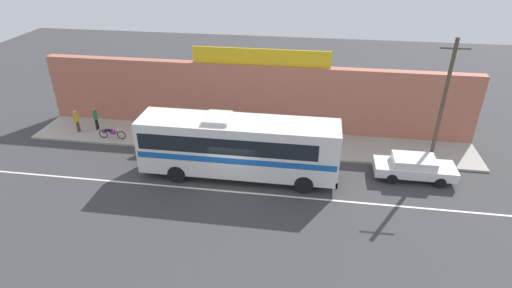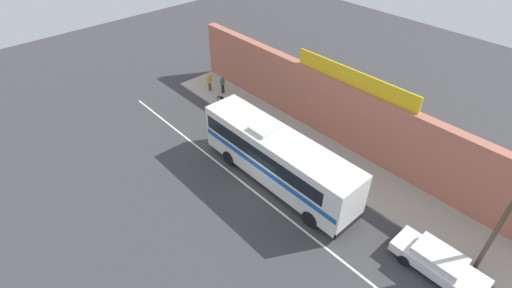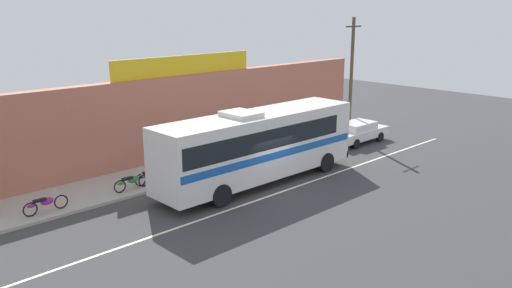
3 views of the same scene
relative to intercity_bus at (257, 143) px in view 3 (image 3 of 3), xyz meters
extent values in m
plane|color=#3A3A3D|center=(-0.08, -0.93, -2.07)|extent=(70.00, 70.00, 0.00)
cube|color=#A8A399|center=(-0.08, 4.27, -2.00)|extent=(30.00, 3.60, 0.14)
cube|color=#B26651|center=(-0.08, 6.42, 0.33)|extent=(30.00, 0.70, 4.80)
cube|color=gold|center=(0.46, 6.42, 3.28)|extent=(9.35, 0.12, 1.10)
cube|color=silver|center=(-0.08, -1.73, -2.06)|extent=(30.00, 0.14, 0.01)
cube|color=silver|center=(0.08, 0.00, -0.07)|extent=(11.39, 2.51, 3.10)
cube|color=black|center=(-0.37, 0.00, 0.48)|extent=(10.02, 2.53, 0.96)
cube|color=#1956B2|center=(0.08, 0.00, -0.37)|extent=(11.16, 2.53, 0.36)
cube|color=black|center=(5.75, 0.00, 0.38)|extent=(0.04, 2.26, 1.40)
cube|color=black|center=(5.74, 0.00, -1.44)|extent=(0.12, 2.51, 0.36)
cube|color=silver|center=(-1.06, 0.00, 1.60)|extent=(1.40, 1.76, 0.24)
cylinder|color=black|center=(3.95, 1.17, -1.55)|extent=(1.04, 0.32, 1.04)
cylinder|color=black|center=(3.95, -1.17, -1.55)|extent=(1.04, 0.32, 1.04)
cylinder|color=black|center=(-3.34, 1.17, -1.55)|extent=(1.04, 0.32, 1.04)
cylinder|color=black|center=(-3.34, -1.17, -1.55)|extent=(1.04, 0.32, 1.04)
cube|color=silver|center=(10.25, 1.27, -1.46)|extent=(4.57, 1.73, 0.56)
cube|color=silver|center=(10.15, 1.27, -0.94)|extent=(2.38, 1.55, 0.48)
cube|color=black|center=(11.02, 1.27, -0.97)|extent=(0.21, 1.45, 0.34)
cylinder|color=black|center=(11.57, 2.08, -1.76)|extent=(0.62, 0.20, 0.62)
cylinder|color=black|center=(11.57, 0.45, -1.76)|extent=(0.62, 0.20, 0.62)
cylinder|color=black|center=(8.92, 2.08, -1.76)|extent=(0.62, 0.20, 0.62)
cylinder|color=black|center=(8.92, 0.45, -1.76)|extent=(0.62, 0.20, 0.62)
cylinder|color=brown|center=(11.52, 2.92, 1.96)|extent=(0.22, 0.22, 7.77)
cylinder|color=brown|center=(11.52, 2.92, 5.25)|extent=(1.60, 0.10, 0.10)
torus|color=black|center=(-4.59, 3.11, -1.62)|extent=(0.62, 0.06, 0.62)
torus|color=black|center=(-5.88, 3.11, -1.62)|extent=(0.62, 0.06, 0.62)
cylinder|color=silver|center=(-4.67, 3.11, -1.32)|extent=(0.34, 0.04, 0.65)
cylinder|color=silver|center=(-4.77, 3.11, -1.00)|extent=(0.03, 0.56, 0.03)
ellipsoid|color=#237F38|center=(-5.17, 3.11, -1.44)|extent=(0.56, 0.22, 0.34)
cube|color=black|center=(-5.47, 3.11, -1.32)|extent=(0.52, 0.20, 0.10)
ellipsoid|color=#237F38|center=(-5.82, 3.11, -1.48)|extent=(0.36, 0.14, 0.16)
torus|color=black|center=(-8.69, 3.11, -1.62)|extent=(0.62, 0.06, 0.62)
torus|color=black|center=(-9.99, 3.11, -1.62)|extent=(0.62, 0.06, 0.62)
cylinder|color=silver|center=(-8.77, 3.11, -1.32)|extent=(0.34, 0.04, 0.65)
cylinder|color=silver|center=(-8.87, 3.11, -1.00)|extent=(0.03, 0.56, 0.03)
ellipsoid|color=#991E8C|center=(-9.27, 3.11, -1.44)|extent=(0.56, 0.22, 0.34)
cube|color=black|center=(-9.57, 3.11, -1.32)|extent=(0.52, 0.20, 0.10)
ellipsoid|color=#991E8C|center=(-9.93, 3.11, -1.48)|extent=(0.36, 0.14, 0.16)
torus|color=black|center=(-3.42, 3.27, -1.62)|extent=(0.62, 0.06, 0.62)
torus|color=black|center=(-4.67, 3.27, -1.62)|extent=(0.62, 0.06, 0.62)
cylinder|color=silver|center=(-3.50, 3.27, -1.32)|extent=(0.34, 0.04, 0.65)
cylinder|color=silver|center=(-3.60, 3.27, -1.00)|extent=(0.03, 0.56, 0.03)
ellipsoid|color=black|center=(-3.98, 3.27, -1.44)|extent=(0.56, 0.22, 0.34)
cube|color=black|center=(-4.27, 3.27, -1.32)|extent=(0.52, 0.20, 0.10)
ellipsoid|color=black|center=(-4.61, 3.27, -1.48)|extent=(0.36, 0.14, 0.16)
camera|label=1|loc=(4.19, -20.48, 11.24)|focal=29.10mm
camera|label=2|loc=(12.44, -13.00, 14.74)|focal=26.38mm
camera|label=3|loc=(-16.97, -17.74, 6.47)|focal=36.29mm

